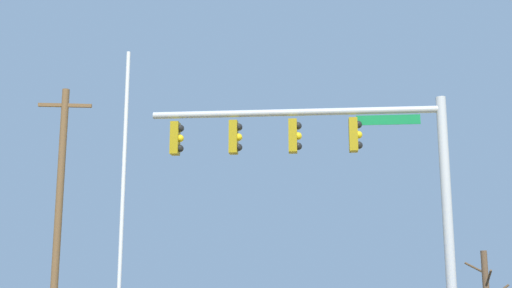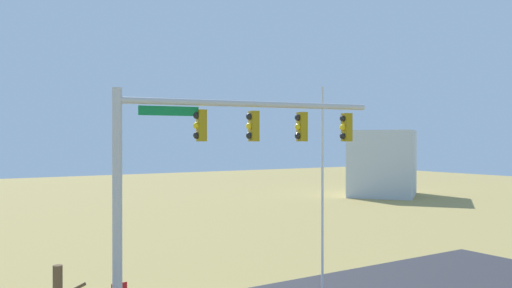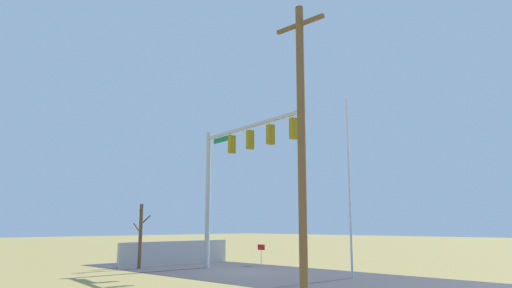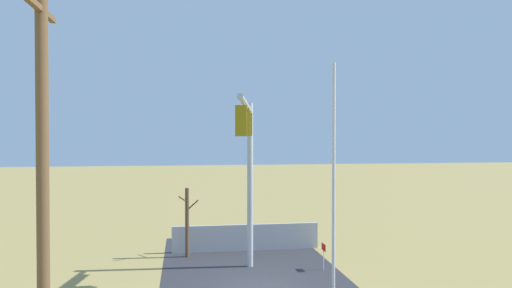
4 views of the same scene
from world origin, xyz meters
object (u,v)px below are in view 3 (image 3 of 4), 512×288
Objects in this scene: flagpole at (349,186)px; signal_mast at (233,163)px; open_sign at (261,250)px; utility_pole at (302,143)px; bare_tree at (140,235)px.

signal_mast is at bearing 15.95° from flagpole.
flagpole is 6.83× the size of open_sign.
utility_pole is 7.70× the size of open_sign.
open_sign is at bearing -41.24° from utility_pole.
bare_tree is (4.83, 2.45, -3.80)m from signal_mast.
bare_tree is at bearing 61.47° from open_sign.
utility_pole is 2.68× the size of bare_tree.
flagpole is 0.89× the size of utility_pole.
utility_pole reaches higher than signal_mast.
utility_pole is 14.62m from open_sign.
utility_pole is at bearing 112.64° from flagpole.
signal_mast is 6.61m from bare_tree.
flagpole is 2.37× the size of bare_tree.
flagpole is 8.45m from open_sign.
signal_mast is 6.17m from open_sign.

